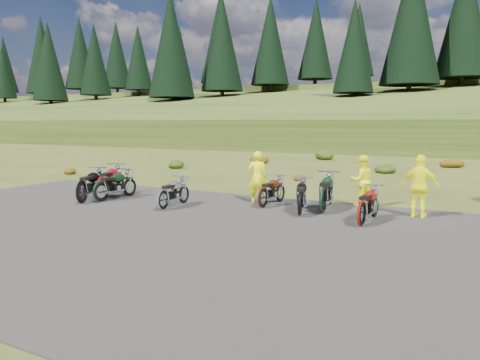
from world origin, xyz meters
The scene contains 41 objects.
ground centered at (0.00, 0.00, 0.00)m, with size 300.00×300.00×0.00m, color #3C4617.
gravel_pad centered at (0.00, -2.00, 0.00)m, with size 20.00×12.00×0.04m, color black.
hill_slope centered at (0.00, 50.00, 0.00)m, with size 300.00×46.00×3.00m, color #303C14, non-canonical shape.
hill_plateau centered at (0.00, 110.00, 0.00)m, with size 300.00×90.00×9.17m, color #303C14.
conifer_4 centered at (-111.00, 72.00, 18.46)m, with size 6.60×6.60×17.00m.
conifer_5 centered at (-105.00, 78.00, 18.16)m, with size 6.16×6.16×16.00m.
conifer_7 centered at (-93.00, 59.00, 14.36)m, with size 5.28×5.28×14.00m.
conifer_8 centered at (-87.00, 65.00, 18.57)m, with size 7.92×7.92×20.00m.
conifer_9 centered at (-81.00, 71.00, 19.26)m, with size 7.48×7.48×19.00m.
conifer_10 centered at (-75.00, 77.00, 19.16)m, with size 7.04×7.04×18.00m.
conifer_11 centered at (-69.00, 52.00, 14.47)m, with size 6.60×6.60×17.00m.
conifer_12 centered at (-63.00, 58.00, 15.17)m, with size 6.16×6.16×16.00m.
conifer_13 centered at (-57.00, 64.00, 15.86)m, with size 5.72×5.72×15.00m.
conifer_14 centered at (-51.00, 70.00, 16.55)m, with size 5.28×5.28×14.00m.
conifer_15 centered at (-45.00, 76.00, 20.16)m, with size 7.92×7.92×20.00m.
conifer_16 centered at (-39.00, 51.00, 15.28)m, with size 7.48×7.48×19.00m.
conifer_17 centered at (-33.00, 57.00, 15.97)m, with size 7.04×7.04×18.00m.
conifer_18 centered at (-27.00, 63.00, 16.66)m, with size 6.60×6.60×17.00m.
conifer_19 centered at (-21.00, 69.00, 17.36)m, with size 6.16×6.16×16.00m.
conifer_20 centered at (-15.00, 75.00, 17.65)m, with size 5.72×5.72×15.00m.
conifer_21 centered at (-9.00, 50.00, 12.56)m, with size 5.28×5.28×14.00m.
conifer_22 centered at (-3.00, 56.00, 16.77)m, with size 7.92×7.92×20.00m.
conifer_23 centered at (3.00, 62.00, 17.47)m, with size 7.48×7.48×19.00m.
shrub_0 centered at (-12.00, 6.00, 0.23)m, with size 0.77×0.77×0.45m, color brown.
shrub_1 centered at (-9.10, 11.30, 0.31)m, with size 1.03×1.03×0.61m, color #1E380E.
shrub_2 centered at (-6.20, 16.60, 0.38)m, with size 1.30×1.30×0.77m, color brown.
shrub_3 centered at (-3.30, 21.90, 0.46)m, with size 1.56×1.56×0.92m, color #1E380E.
shrub_4 centered at (-0.40, 9.20, 0.23)m, with size 0.77×0.77×0.45m, color brown.
shrub_5 centered at (2.50, 14.50, 0.31)m, with size 1.03×1.03×0.61m, color #1E380E.
shrub_6 centered at (5.40, 19.80, 0.38)m, with size 1.30×1.30×0.77m, color brown.
motorcycle_0 centered at (-4.38, -0.34, 0.00)m, with size 2.19×0.73×1.15m, color black, non-canonical shape.
motorcycle_1 centered at (-4.47, 0.66, 0.00)m, with size 2.28×0.76×1.19m, color maroon, non-canonical shape.
motorcycle_2 centered at (-4.09, 0.24, 0.00)m, with size 2.04×0.68×1.07m, color black, non-canonical shape.
motorcycle_3 centered at (-1.23, 0.00, 0.00)m, with size 1.89×0.63×0.99m, color silver, non-canonical shape.
motorcycle_4 centered at (1.33, 1.83, 0.00)m, with size 1.89×0.63×0.99m, color #4D1A0C, non-canonical shape.
motorcycle_5 centered at (2.85, 1.17, 0.00)m, with size 1.99×0.66×1.04m, color black, non-canonical shape.
motorcycle_6 centered at (4.77, 0.66, 0.00)m, with size 1.95×0.65×1.02m, color maroon, non-canonical shape.
motorcycle_7 centered at (3.30, 1.87, 0.00)m, with size 2.26×0.75×1.19m, color black, non-canonical shape.
person_middle centered at (0.74, 2.60, 0.88)m, with size 0.64×0.42×1.76m, color #F5F30C.
person_right_a centered at (3.98, 3.73, 0.83)m, with size 0.81×0.63×1.66m, color #F5F30C.
person_right_b centered at (5.92, 2.65, 0.90)m, with size 1.06×0.44×1.81m, color #F5F30C.
Camera 1 is at (7.73, -11.43, 2.74)m, focal length 35.00 mm.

